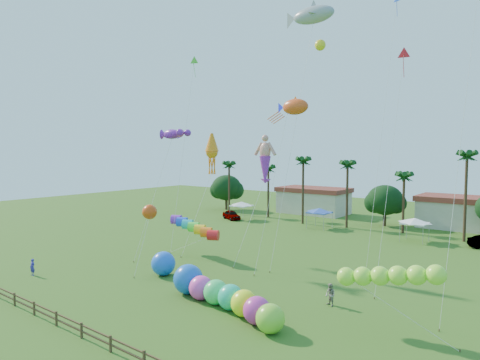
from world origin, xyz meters
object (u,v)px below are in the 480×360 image
Objects in this scene: car_a at (232,215)px; spectator_b at (330,295)px; caterpillar_inflatable at (222,295)px; spectator_a at (32,267)px; blue_ball at (163,263)px.

spectator_b reaches higher than car_a.
spectator_a is at bearing -154.92° from caterpillar_inflatable.
blue_ball is (-15.83, -2.39, 0.28)m from spectator_b.
caterpillar_inflatable is (19.32, 4.58, 0.23)m from spectator_a.
spectator_a reaches higher than car_a.
car_a is at bearing 164.54° from spectator_b.
caterpillar_inflatable reaches higher than spectator_b.
spectator_b is at bearing 52.79° from caterpillar_inflatable.
spectator_a is 0.13× the size of caterpillar_inflatable.
spectator_a is 19.85m from caterpillar_inflatable.
caterpillar_inflatable is (-6.15, -5.35, 0.17)m from spectator_b.
spectator_a is 0.92× the size of spectator_b.
spectator_b is at bearing -104.30° from car_a.
car_a is 41.13m from spectator_b.
car_a is at bearing 92.03° from spectator_a.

